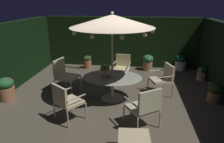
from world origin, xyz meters
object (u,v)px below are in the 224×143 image
patio_chair_north (66,100)px  potted_plant_right_near (202,73)px  potted_plant_left_far (88,62)px  patio_chair_south (64,73)px  patio_chair_northeast (145,106)px  potted_plant_back_left (180,63)px  patio_chair_southeast (122,66)px  patio_dining_table (112,81)px  potted_plant_left_near (6,89)px  patio_umbrella (112,21)px  centerpiece_planter (105,70)px  ottoman_footrest (134,138)px  patio_chair_east (164,77)px  potted_plant_right_far (215,92)px  potted_plant_back_center (148,62)px

patio_chair_north → potted_plant_right_near: 5.11m
patio_chair_north → potted_plant_left_far: size_ratio=1.75×
patio_chair_south → potted_plant_left_far: size_ratio=1.91×
patio_chair_northeast → potted_plant_back_left: size_ratio=1.56×
patio_chair_northeast → patio_chair_southeast: (-0.74, 2.90, -0.03)m
patio_chair_northeast → patio_dining_table: bearing=124.1°
potted_plant_back_left → potted_plant_left_near: potted_plant_left_near is taller
patio_dining_table → patio_chair_north: size_ratio=1.77×
patio_chair_south → potted_plant_left_far: patio_chair_south is taller
patio_umbrella → centerpiece_planter: bearing=-168.5°
ottoman_footrest → potted_plant_back_left: potted_plant_back_left is taller
patio_umbrella → patio_chair_south: patio_umbrella is taller
patio_chair_north → patio_dining_table: bearing=53.7°
patio_chair_east → potted_plant_left_far: bearing=142.7°
patio_chair_east → potted_plant_right_far: 1.48m
centerpiece_planter → patio_chair_south: size_ratio=0.36×
patio_umbrella → centerpiece_planter: size_ratio=6.62×
patio_chair_southeast → potted_plant_left_near: bearing=-147.8°
centerpiece_planter → patio_chair_southeast: size_ratio=0.41×
patio_umbrella → potted_plant_back_center: bearing=67.9°
patio_dining_table → patio_chair_east: 1.59m
patio_chair_east → patio_chair_south: size_ratio=0.91×
patio_umbrella → ottoman_footrest: patio_umbrella is taller
patio_umbrella → potted_plant_left_far: 3.65m
patio_chair_southeast → potted_plant_back_center: patio_chair_southeast is taller
patio_chair_southeast → patio_chair_east: bearing=-38.6°
potted_plant_left_far → patio_umbrella: bearing=-62.7°
potted_plant_right_far → potted_plant_left_near: size_ratio=0.84×
patio_chair_north → patio_chair_southeast: bearing=68.9°
patio_dining_table → patio_chair_northeast: patio_chair_northeast is taller
centerpiece_planter → potted_plant_left_far: size_ratio=0.69×
potted_plant_right_near → ottoman_footrest: bearing=-119.8°
centerpiece_planter → potted_plant_left_far: centerpiece_planter is taller
patio_chair_east → potted_plant_left_far: patio_chair_east is taller
potted_plant_left_near → patio_dining_table: bearing=8.1°
patio_chair_northeast → patio_chair_southeast: bearing=104.2°
patio_chair_south → patio_chair_southeast: bearing=35.3°
centerpiece_planter → ottoman_footrest: 2.42m
ottoman_footrest → centerpiece_planter: bearing=112.0°
patio_chair_east → potted_plant_back_left: bearing=68.4°
patio_chair_northeast → potted_plant_left_near: bearing=167.3°
patio_chair_north → potted_plant_right_far: patio_chair_north is taller
ottoman_footrest → patio_umbrella: bearing=107.0°
potted_plant_right_far → potted_plant_back_center: (-1.80, 2.58, 0.05)m
patio_umbrella → potted_plant_back_left: (2.49, 2.99, -1.95)m
patio_chair_south → potted_plant_left_near: patio_chair_south is taller
patio_dining_table → patio_chair_south: patio_chair_south is taller
patio_chair_south → ottoman_footrest: bearing=-49.1°
patio_chair_southeast → patio_chair_south: bearing=-144.7°
patio_chair_south → patio_chair_north: bearing=-69.2°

